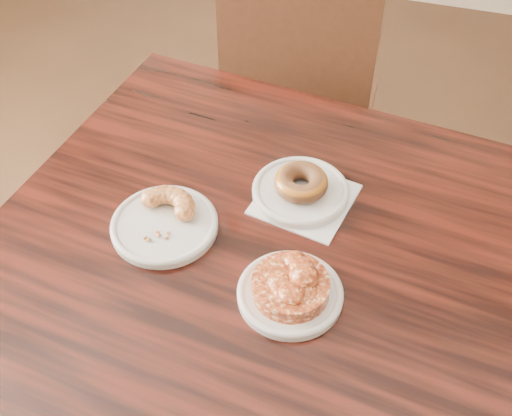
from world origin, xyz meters
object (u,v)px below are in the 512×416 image
(apple_fritter, at_px, (291,284))
(glazed_donut, at_px, (301,182))
(cafe_table, at_px, (252,367))
(chair_far, at_px, (304,105))
(cruller_fragment, at_px, (163,217))

(apple_fritter, bearing_deg, glazed_donut, 99.97)
(glazed_donut, relative_size, apple_fritter, 0.59)
(cafe_table, xyz_separation_m, chair_far, (-0.09, 0.78, 0.08))
(cafe_table, bearing_deg, cruller_fragment, -174.63)
(cruller_fragment, bearing_deg, apple_fritter, -17.59)
(cruller_fragment, bearing_deg, chair_far, 85.26)
(cafe_table, distance_m, glazed_donut, 0.43)
(chair_far, relative_size, apple_fritter, 5.69)
(glazed_donut, distance_m, cruller_fragment, 0.24)
(apple_fritter, height_order, cruller_fragment, apple_fritter)
(cafe_table, xyz_separation_m, glazed_donut, (0.05, 0.14, 0.41))
(cafe_table, height_order, cruller_fragment, cruller_fragment)
(cafe_table, bearing_deg, apple_fritter, -33.38)
(chair_far, xyz_separation_m, cruller_fragment, (-0.06, -0.78, 0.33))
(glazed_donut, bearing_deg, chair_far, 101.76)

